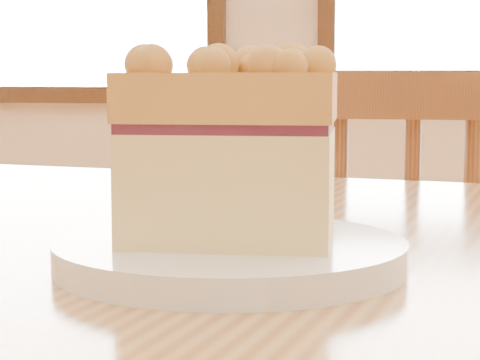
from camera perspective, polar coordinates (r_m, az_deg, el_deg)
The scene contains 2 objects.
plate at distance 0.56m, azimuth -0.62°, elevation -4.62°, with size 0.21×0.21×0.02m.
cake_slice at distance 0.55m, azimuth -0.65°, elevation 2.08°, with size 0.14×0.10×0.12m.
Camera 1 is at (-0.07, -0.36, 0.87)m, focal length 70.00 mm.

